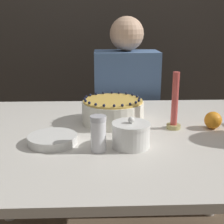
% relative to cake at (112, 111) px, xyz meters
% --- Properties ---
extents(wall_behind, '(8.00, 0.05, 2.60)m').
position_rel_cake_xyz_m(wall_behind, '(0.00, 1.26, 0.52)').
color(wall_behind, '#38332D').
rests_on(wall_behind, ground_plane).
extents(dining_table, '(1.37, 1.07, 0.73)m').
position_rel_cake_xyz_m(dining_table, '(0.00, -0.14, -0.15)').
color(dining_table, beige).
rests_on(dining_table, ground_plane).
extents(cake, '(0.28, 0.28, 0.12)m').
position_rel_cake_xyz_m(cake, '(0.00, 0.00, 0.00)').
color(cake, white).
rests_on(cake, dining_table).
extents(sugar_bowl, '(0.14, 0.14, 0.12)m').
position_rel_cake_xyz_m(sugar_bowl, '(0.06, -0.29, -0.01)').
color(sugar_bowl, white).
rests_on(sugar_bowl, dining_table).
extents(sugar_shaker, '(0.06, 0.06, 0.13)m').
position_rel_cake_xyz_m(sugar_shaker, '(-0.06, -0.32, 0.01)').
color(sugar_shaker, white).
rests_on(sugar_shaker, dining_table).
extents(plate_stack, '(0.19, 0.19, 0.03)m').
position_rel_cake_xyz_m(plate_stack, '(-0.23, -0.25, -0.04)').
color(plate_stack, white).
rests_on(plate_stack, dining_table).
extents(candle, '(0.06, 0.06, 0.25)m').
position_rel_cake_xyz_m(candle, '(0.26, -0.10, 0.04)').
color(candle, tan).
rests_on(candle, dining_table).
extents(orange_fruit_0, '(0.07, 0.07, 0.07)m').
position_rel_cake_xyz_m(orange_fruit_0, '(0.43, -0.10, -0.02)').
color(orange_fruit_0, orange).
rests_on(orange_fruit_0, dining_table).
extents(person_man_blue_shirt, '(0.40, 0.34, 1.20)m').
position_rel_cake_xyz_m(person_man_blue_shirt, '(0.11, 0.60, -0.26)').
color(person_man_blue_shirt, '#473D33').
rests_on(person_man_blue_shirt, ground_plane).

